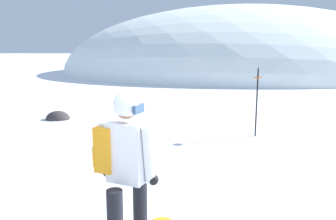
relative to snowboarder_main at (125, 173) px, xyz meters
The scene contains 4 objects.
ridge_peak_main 29.80m from the snowboarder_main, 77.61° to the left, with size 31.66×28.49×11.72m.
snowboarder_main is the anchor object (origin of this frame).
piste_marker_near 5.55m from the snowboarder_main, 63.89° to the left, with size 0.20×0.20×1.69m.
rock_dark 7.60m from the snowboarder_main, 113.87° to the left, with size 0.72×0.62×0.51m.
Camera 1 is at (-0.10, -2.68, 2.10)m, focal length 36.47 mm.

